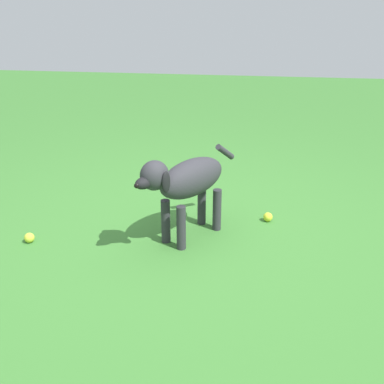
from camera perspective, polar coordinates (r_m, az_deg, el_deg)
ground at (r=3.07m, az=0.07°, el=-5.89°), size 14.00×14.00×0.00m
dog at (r=2.92m, az=-0.70°, el=1.32°), size 0.79×0.55×0.62m
tennis_ball_0 at (r=3.34m, az=9.38°, el=-3.07°), size 0.07×0.07×0.07m
tennis_ball_1 at (r=3.21m, az=-19.49°, el=-5.36°), size 0.07×0.07×0.07m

